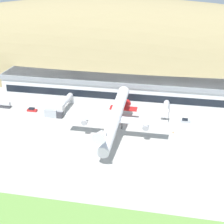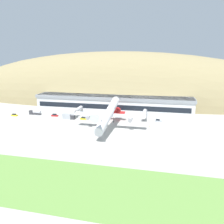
% 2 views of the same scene
% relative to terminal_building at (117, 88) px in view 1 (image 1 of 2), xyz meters
% --- Properties ---
extents(ground_plane, '(380.55, 380.55, 0.00)m').
position_rel_terminal_building_xyz_m(ground_plane, '(-2.87, -44.17, -6.70)').
color(ground_plane, '#ADAAA3').
extents(hill_backdrop, '(315.13, 70.06, 86.39)m').
position_rel_terminal_building_xyz_m(hill_backdrop, '(-5.58, 39.26, -6.70)').
color(hill_backdrop, '#8E7F56').
rests_on(hill_backdrop, ground_plane).
extents(terminal_building, '(110.50, 15.98, 11.81)m').
position_rel_terminal_building_xyz_m(terminal_building, '(0.00, 0.00, 0.00)').
color(terminal_building, silver).
rests_on(terminal_building, ground_plane).
extents(jetway_0, '(3.38, 16.61, 5.43)m').
position_rel_terminal_building_xyz_m(jetway_0, '(-20.57, -16.59, -2.71)').
color(jetway_0, silver).
rests_on(jetway_0, ground_plane).
extents(jetway_1, '(3.38, 13.41, 5.43)m').
position_rel_terminal_building_xyz_m(jetway_1, '(23.70, -14.90, -2.71)').
color(jetway_1, silver).
rests_on(jetway_1, ground_plane).
extents(cargo_airplane, '(38.76, 50.13, 13.87)m').
position_rel_terminal_building_xyz_m(cargo_airplane, '(6.66, -38.08, 1.78)').
color(cargo_airplane, silver).
extents(service_car_0, '(4.38, 1.84, 1.59)m').
position_rel_terminal_building_xyz_m(service_car_0, '(-13.23, -22.95, -6.04)').
color(service_car_0, gold).
rests_on(service_car_0, ground_plane).
extents(service_car_1, '(4.38, 1.77, 1.60)m').
position_rel_terminal_building_xyz_m(service_car_1, '(-34.59, -19.90, -6.04)').
color(service_car_1, '#B21E1E').
rests_on(service_car_1, ground_plane).
extents(service_car_3, '(4.24, 1.98, 1.46)m').
position_rel_terminal_building_xyz_m(service_car_3, '(32.34, -17.53, -6.09)').
color(service_car_3, '#999EA3').
rests_on(service_car_3, ground_plane).
extents(fuel_truck, '(8.39, 2.34, 3.02)m').
position_rel_terminal_building_xyz_m(fuel_truck, '(-49.71, -18.49, -5.23)').
color(fuel_truck, '#333338').
rests_on(fuel_truck, ground_plane).
extents(box_truck, '(8.00, 2.64, 3.35)m').
position_rel_terminal_building_xyz_m(box_truck, '(-23.02, -23.91, -5.12)').
color(box_truck, '#333338').
rests_on(box_truck, ground_plane).
extents(traffic_cone_0, '(0.52, 0.52, 0.58)m').
position_rel_terminal_building_xyz_m(traffic_cone_0, '(28.01, -28.76, -6.42)').
color(traffic_cone_0, orange).
rests_on(traffic_cone_0, ground_plane).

